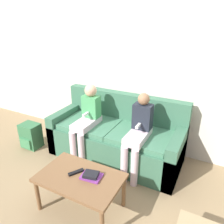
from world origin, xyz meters
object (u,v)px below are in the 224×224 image
at_px(couch, 116,138).
at_px(backpack, 31,136).
at_px(tv_remote, 76,172).
at_px(coffee_table, 80,180).
at_px(person_right, 138,132).
at_px(person_left, 87,119).

height_order(couch, backpack, couch).
height_order(tv_remote, backpack, tv_remote).
distance_m(coffee_table, person_right, 0.94).
distance_m(person_right, tv_remote, 0.93).
distance_m(couch, backpack, 1.40).
relative_size(coffee_table, backpack, 2.18).
height_order(person_right, tv_remote, person_right).
xyz_separation_m(couch, person_left, (-0.37, -0.20, 0.32)).
height_order(person_left, tv_remote, person_left).
relative_size(person_left, person_right, 1.00).
height_order(coffee_table, tv_remote, tv_remote).
bearing_deg(tv_remote, person_left, 147.40).
relative_size(person_right, backpack, 2.71).
xyz_separation_m(person_right, backpack, (-1.75, -0.20, -0.41)).
bearing_deg(coffee_table, person_right, 70.45).
bearing_deg(person_left, coffee_table, -60.98).
bearing_deg(tv_remote, coffee_table, 10.03).
bearing_deg(person_right, coffee_table, -109.55).
height_order(couch, person_left, person_left).
relative_size(couch, backpack, 4.75).
xyz_separation_m(couch, coffee_table, (0.11, -1.06, 0.07)).
height_order(couch, tv_remote, couch).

